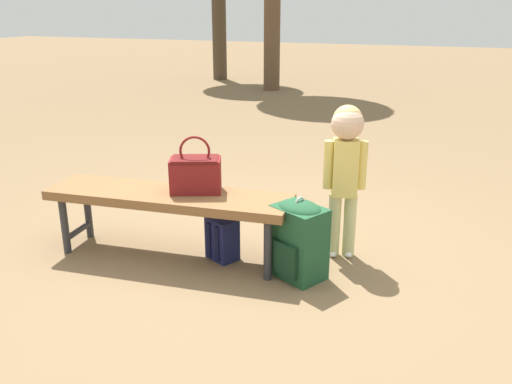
% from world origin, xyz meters
% --- Properties ---
extents(ground_plane, '(40.00, 40.00, 0.00)m').
position_xyz_m(ground_plane, '(0.00, 0.00, 0.00)').
color(ground_plane, brown).
rests_on(ground_plane, ground).
extents(park_bench, '(1.63, 0.53, 0.45)m').
position_xyz_m(park_bench, '(-0.47, -0.11, 0.39)').
color(park_bench, brown).
rests_on(park_bench, ground).
extents(handbag, '(0.36, 0.29, 0.37)m').
position_xyz_m(handbag, '(-0.31, -0.04, 0.58)').
color(handbag, maroon).
rests_on(handbag, park_bench).
extents(child_standing, '(0.26, 0.21, 1.01)m').
position_xyz_m(child_standing, '(0.58, 0.30, 0.68)').
color(child_standing, '#CCCC8C').
rests_on(child_standing, ground).
extents(backpack_large, '(0.38, 0.35, 0.52)m').
position_xyz_m(backpack_large, '(0.40, -0.09, 0.26)').
color(backpack_large, '#1E4C2D').
rests_on(backpack_large, ground).
extents(backpack_small, '(0.24, 0.22, 0.33)m').
position_xyz_m(backpack_small, '(-0.13, -0.03, 0.16)').
color(backpack_small, '#191E4C').
rests_on(backpack_small, ground).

